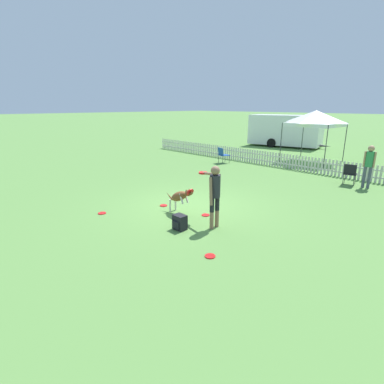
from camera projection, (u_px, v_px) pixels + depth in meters
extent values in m
plane|color=#5B8C42|center=(192.00, 206.00, 9.74)|extent=(240.00, 240.00, 0.00)
cylinder|color=#8C664C|center=(212.00, 220.00, 7.92)|extent=(0.11, 0.11, 0.47)
cylinder|color=black|center=(212.00, 205.00, 7.80)|extent=(0.12, 0.12, 0.39)
cylinder|color=#8C664C|center=(217.00, 218.00, 8.05)|extent=(0.11, 0.11, 0.47)
cylinder|color=black|center=(217.00, 203.00, 7.93)|extent=(0.12, 0.12, 0.39)
cylinder|color=#26262D|center=(215.00, 186.00, 7.72)|extent=(0.29, 0.29, 0.59)
sphere|color=#8C664C|center=(215.00, 171.00, 7.61)|extent=(0.24, 0.24, 0.24)
cylinder|color=#8C664C|center=(211.00, 191.00, 7.58)|extent=(0.21, 0.18, 0.72)
cylinder|color=#8C664C|center=(211.00, 174.00, 8.05)|extent=(0.72, 0.17, 0.14)
cylinder|color=red|center=(203.00, 173.00, 8.33)|extent=(0.23, 0.23, 0.02)
cylinder|color=red|center=(203.00, 172.00, 8.33)|extent=(0.23, 0.23, 0.02)
ellipsoid|color=brown|center=(179.00, 196.00, 8.94)|extent=(0.75, 0.33, 0.54)
ellipsoid|color=silver|center=(179.00, 198.00, 8.96)|extent=(0.39, 0.18, 0.26)
sphere|color=brown|center=(188.00, 193.00, 8.59)|extent=(0.19, 0.19, 0.19)
cone|color=brown|center=(190.00, 192.00, 8.52)|extent=(0.17, 0.11, 0.15)
cylinder|color=red|center=(190.00, 192.00, 8.52)|extent=(0.13, 0.24, 0.22)
cone|color=brown|center=(189.00, 190.00, 8.63)|extent=(0.06, 0.06, 0.08)
cone|color=brown|center=(186.00, 191.00, 8.55)|extent=(0.06, 0.06, 0.08)
cylinder|color=silver|center=(175.00, 204.00, 9.33)|extent=(0.06, 0.06, 0.40)
cylinder|color=silver|center=(170.00, 205.00, 9.19)|extent=(0.06, 0.06, 0.40)
cylinder|color=silver|center=(186.00, 198.00, 8.85)|extent=(0.19, 0.06, 0.31)
cylinder|color=silver|center=(181.00, 199.00, 8.73)|extent=(0.19, 0.06, 0.31)
cone|color=brown|center=(169.00, 196.00, 9.31)|extent=(0.33, 0.08, 0.23)
cylinder|color=red|center=(164.00, 206.00, 9.77)|extent=(0.23, 0.23, 0.02)
cylinder|color=red|center=(206.00, 215.00, 8.92)|extent=(0.23, 0.23, 0.02)
cylinder|color=red|center=(210.00, 256.00, 6.50)|extent=(0.23, 0.23, 0.02)
cylinder|color=red|center=(102.00, 213.00, 9.08)|extent=(0.23, 0.23, 0.02)
cube|color=black|center=(180.00, 222.00, 7.89)|extent=(0.34, 0.26, 0.40)
cube|color=black|center=(176.00, 225.00, 7.80)|extent=(0.24, 0.04, 0.20)
cube|color=beige|center=(305.00, 167.00, 14.81)|extent=(22.70, 0.04, 0.06)
cube|color=beige|center=(306.00, 161.00, 14.72)|extent=(22.70, 0.04, 0.06)
cube|color=beige|center=(163.00, 143.00, 22.58)|extent=(0.09, 0.02, 0.75)
cube|color=beige|center=(164.00, 144.00, 22.47)|extent=(0.09, 0.02, 0.75)
cube|color=beige|center=(166.00, 144.00, 22.35)|extent=(0.09, 0.02, 0.75)
cube|color=beige|center=(167.00, 144.00, 22.24)|extent=(0.09, 0.02, 0.75)
cube|color=beige|center=(169.00, 144.00, 22.12)|extent=(0.09, 0.02, 0.75)
cube|color=beige|center=(170.00, 144.00, 22.01)|extent=(0.09, 0.02, 0.75)
cube|color=beige|center=(171.00, 145.00, 21.89)|extent=(0.09, 0.02, 0.75)
cube|color=beige|center=(173.00, 145.00, 21.78)|extent=(0.09, 0.02, 0.75)
cube|color=beige|center=(174.00, 145.00, 21.66)|extent=(0.09, 0.02, 0.75)
cube|color=beige|center=(176.00, 145.00, 21.55)|extent=(0.09, 0.02, 0.75)
cube|color=beige|center=(177.00, 146.00, 21.43)|extent=(0.09, 0.02, 0.75)
cube|color=beige|center=(179.00, 146.00, 21.32)|extent=(0.09, 0.02, 0.75)
cube|color=beige|center=(180.00, 146.00, 21.20)|extent=(0.09, 0.02, 0.75)
cube|color=beige|center=(182.00, 146.00, 21.09)|extent=(0.09, 0.02, 0.75)
cube|color=beige|center=(184.00, 146.00, 20.97)|extent=(0.09, 0.02, 0.75)
cube|color=beige|center=(185.00, 147.00, 20.86)|extent=(0.09, 0.02, 0.75)
cube|color=beige|center=(187.00, 147.00, 20.74)|extent=(0.09, 0.02, 0.75)
cube|color=beige|center=(188.00, 147.00, 20.63)|extent=(0.09, 0.02, 0.75)
cube|color=beige|center=(190.00, 147.00, 20.51)|extent=(0.09, 0.02, 0.75)
cube|color=beige|center=(192.00, 148.00, 20.40)|extent=(0.09, 0.02, 0.75)
cube|color=beige|center=(193.00, 148.00, 20.28)|extent=(0.09, 0.02, 0.75)
cube|color=beige|center=(195.00, 148.00, 20.17)|extent=(0.09, 0.02, 0.75)
cube|color=beige|center=(197.00, 148.00, 20.05)|extent=(0.09, 0.02, 0.75)
cube|color=beige|center=(199.00, 149.00, 19.94)|extent=(0.09, 0.02, 0.75)
cube|color=beige|center=(200.00, 149.00, 19.82)|extent=(0.09, 0.02, 0.75)
cube|color=beige|center=(202.00, 149.00, 19.71)|extent=(0.09, 0.02, 0.75)
cube|color=beige|center=(204.00, 149.00, 19.59)|extent=(0.09, 0.02, 0.75)
cube|color=beige|center=(206.00, 150.00, 19.48)|extent=(0.09, 0.02, 0.75)
cube|color=beige|center=(208.00, 150.00, 19.36)|extent=(0.09, 0.02, 0.75)
cube|color=beige|center=(210.00, 150.00, 19.25)|extent=(0.09, 0.02, 0.75)
cube|color=beige|center=(211.00, 150.00, 19.13)|extent=(0.09, 0.02, 0.75)
cube|color=beige|center=(213.00, 151.00, 19.02)|extent=(0.09, 0.02, 0.75)
cube|color=beige|center=(215.00, 151.00, 18.90)|extent=(0.09, 0.02, 0.75)
cube|color=beige|center=(217.00, 151.00, 18.79)|extent=(0.09, 0.02, 0.75)
cube|color=beige|center=(219.00, 152.00, 18.67)|extent=(0.09, 0.02, 0.75)
cube|color=beige|center=(221.00, 152.00, 18.56)|extent=(0.09, 0.02, 0.75)
cube|color=beige|center=(223.00, 152.00, 18.44)|extent=(0.09, 0.02, 0.75)
cube|color=beige|center=(225.00, 152.00, 18.33)|extent=(0.09, 0.02, 0.75)
cube|color=beige|center=(227.00, 153.00, 18.21)|extent=(0.09, 0.02, 0.75)
cube|color=beige|center=(230.00, 153.00, 18.10)|extent=(0.09, 0.02, 0.75)
cube|color=beige|center=(232.00, 153.00, 17.98)|extent=(0.09, 0.02, 0.75)
cube|color=beige|center=(234.00, 154.00, 17.87)|extent=(0.09, 0.02, 0.75)
cube|color=beige|center=(236.00, 154.00, 17.75)|extent=(0.09, 0.02, 0.75)
cube|color=beige|center=(238.00, 154.00, 17.64)|extent=(0.09, 0.02, 0.75)
cube|color=beige|center=(240.00, 155.00, 17.52)|extent=(0.09, 0.02, 0.75)
cube|color=beige|center=(243.00, 155.00, 17.41)|extent=(0.09, 0.02, 0.75)
cube|color=beige|center=(245.00, 155.00, 17.29)|extent=(0.09, 0.02, 0.75)
cube|color=beige|center=(247.00, 156.00, 17.18)|extent=(0.09, 0.02, 0.75)
cube|color=beige|center=(250.00, 156.00, 17.07)|extent=(0.09, 0.02, 0.75)
cube|color=beige|center=(252.00, 156.00, 16.95)|extent=(0.09, 0.02, 0.75)
cube|color=beige|center=(255.00, 157.00, 16.84)|extent=(0.09, 0.02, 0.75)
cube|color=beige|center=(257.00, 157.00, 16.72)|extent=(0.09, 0.02, 0.75)
cube|color=beige|center=(260.00, 157.00, 16.61)|extent=(0.09, 0.02, 0.75)
cube|color=beige|center=(262.00, 158.00, 16.49)|extent=(0.09, 0.02, 0.75)
cube|color=beige|center=(265.00, 158.00, 16.38)|extent=(0.09, 0.02, 0.75)
cube|color=beige|center=(267.00, 158.00, 16.26)|extent=(0.09, 0.02, 0.75)
cube|color=beige|center=(270.00, 159.00, 16.15)|extent=(0.09, 0.02, 0.75)
cube|color=beige|center=(273.00, 159.00, 16.03)|extent=(0.09, 0.02, 0.75)
cube|color=beige|center=(275.00, 160.00, 15.92)|extent=(0.09, 0.02, 0.75)
cube|color=beige|center=(278.00, 160.00, 15.80)|extent=(0.09, 0.02, 0.75)
cube|color=beige|center=(281.00, 160.00, 15.69)|extent=(0.09, 0.02, 0.75)
cube|color=beige|center=(284.00, 161.00, 15.57)|extent=(0.09, 0.02, 0.75)
cube|color=beige|center=(287.00, 161.00, 15.46)|extent=(0.09, 0.02, 0.75)
cube|color=beige|center=(290.00, 162.00, 15.34)|extent=(0.09, 0.02, 0.75)
cube|color=beige|center=(293.00, 162.00, 15.23)|extent=(0.09, 0.02, 0.75)
cube|color=beige|center=(296.00, 163.00, 15.11)|extent=(0.09, 0.02, 0.75)
cube|color=beige|center=(299.00, 163.00, 15.00)|extent=(0.09, 0.02, 0.75)
cube|color=beige|center=(302.00, 163.00, 14.88)|extent=(0.09, 0.02, 0.75)
cube|color=beige|center=(305.00, 164.00, 14.77)|extent=(0.09, 0.02, 0.75)
cube|color=beige|center=(308.00, 164.00, 14.65)|extent=(0.09, 0.02, 0.75)
cube|color=beige|center=(312.00, 165.00, 14.54)|extent=(0.09, 0.02, 0.75)
cube|color=beige|center=(315.00, 165.00, 14.42)|extent=(0.09, 0.02, 0.75)
cube|color=beige|center=(318.00, 166.00, 14.31)|extent=(0.09, 0.02, 0.75)
cube|color=beige|center=(322.00, 166.00, 14.19)|extent=(0.09, 0.02, 0.75)
cube|color=beige|center=(325.00, 167.00, 14.08)|extent=(0.09, 0.02, 0.75)
cube|color=beige|center=(329.00, 167.00, 13.96)|extent=(0.09, 0.02, 0.75)
cube|color=beige|center=(332.00, 168.00, 13.85)|extent=(0.09, 0.02, 0.75)
cube|color=beige|center=(336.00, 168.00, 13.73)|extent=(0.09, 0.02, 0.75)
cube|color=beige|center=(340.00, 169.00, 13.62)|extent=(0.09, 0.02, 0.75)
cube|color=beige|center=(344.00, 169.00, 13.50)|extent=(0.09, 0.02, 0.75)
cube|color=beige|center=(347.00, 170.00, 13.39)|extent=(0.09, 0.02, 0.75)
cube|color=beige|center=(351.00, 171.00, 13.27)|extent=(0.09, 0.02, 0.75)
cube|color=beige|center=(355.00, 171.00, 13.16)|extent=(0.09, 0.02, 0.75)
cube|color=beige|center=(359.00, 172.00, 13.04)|extent=(0.09, 0.02, 0.75)
cube|color=beige|center=(364.00, 172.00, 12.93)|extent=(0.09, 0.02, 0.75)
cube|color=beige|center=(368.00, 173.00, 12.81)|extent=(0.09, 0.02, 0.75)
cube|color=beige|center=(372.00, 173.00, 12.70)|extent=(0.09, 0.02, 0.75)
cube|color=beige|center=(376.00, 174.00, 12.58)|extent=(0.09, 0.02, 0.75)
cube|color=beige|center=(381.00, 175.00, 12.47)|extent=(0.09, 0.02, 0.75)
cylinder|color=#333338|center=(355.00, 179.00, 12.40)|extent=(0.02, 0.02, 0.45)
cylinder|color=#333338|center=(345.00, 178.00, 12.62)|extent=(0.02, 0.02, 0.45)
cylinder|color=#333338|center=(354.00, 181.00, 12.09)|extent=(0.02, 0.02, 0.45)
cylinder|color=#333338|center=(343.00, 179.00, 12.31)|extent=(0.02, 0.02, 0.45)
cube|color=black|center=(350.00, 174.00, 12.29)|extent=(0.55, 0.55, 0.03)
cube|color=black|center=(350.00, 170.00, 12.06)|extent=(0.48, 0.18, 0.43)
cylinder|color=#333338|center=(229.00, 159.00, 16.86)|extent=(0.02, 0.02, 0.45)
cylinder|color=#333338|center=(225.00, 158.00, 17.23)|extent=(0.02, 0.02, 0.45)
cylinder|color=#333338|center=(223.00, 160.00, 16.67)|extent=(0.02, 0.02, 0.45)
cylinder|color=#333338|center=(219.00, 159.00, 17.04)|extent=(0.02, 0.02, 0.45)
cube|color=#1E4799|center=(224.00, 155.00, 16.89)|extent=(0.64, 0.64, 0.03)
cube|color=#1E4799|center=(221.00, 152.00, 16.73)|extent=(0.52, 0.24, 0.43)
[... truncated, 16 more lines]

